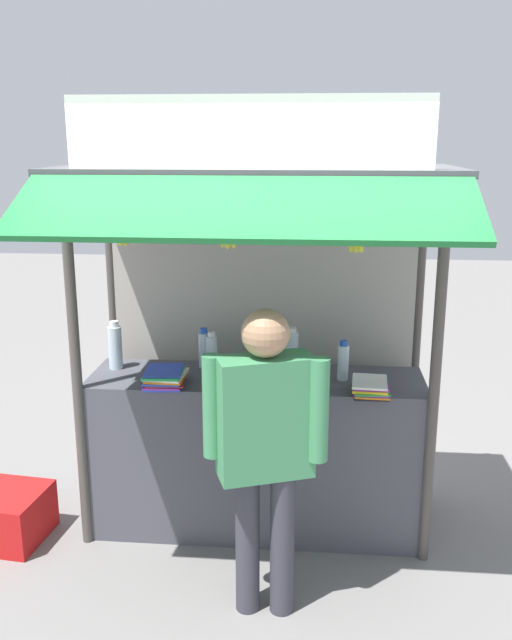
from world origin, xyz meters
name	(u,v)px	position (x,y,z in m)	size (l,w,h in m)	color
ground_plane	(256,523)	(0.00, 0.00, 0.00)	(20.00, 20.00, 0.00)	slate
stall_counter	(256,452)	(0.00, 0.00, 0.49)	(1.98, 0.55, 0.97)	#4C4C56
stall_structure	(258,280)	(0.00, 0.13, 1.53)	(2.18, 1.48, 2.54)	#4C4742
water_bottle_back_right	(343,361)	(0.51, 0.01, 1.08)	(0.07, 0.07, 0.24)	silver
water_bottle_far_right	(261,350)	(0.01, 0.20, 1.08)	(0.06, 0.06, 0.23)	silver
water_bottle_back_left	(292,350)	(0.21, 0.15, 1.10)	(0.08, 0.08, 0.27)	silver
water_bottle_front_left	(115,346)	(-0.87, 0.09, 1.11)	(0.08, 0.08, 0.30)	silver
water_bottle_mid_right	(212,353)	(-0.27, 0.09, 1.09)	(0.07, 0.07, 0.25)	silver
water_bottle_far_left	(204,349)	(-0.33, 0.16, 1.09)	(0.07, 0.07, 0.25)	silver
magazine_stack_mid_left	(370,387)	(0.65, -0.21, 1.01)	(0.21, 0.26, 0.08)	black
magazine_stack_right	(241,382)	(-0.07, -0.19, 1.01)	(0.22, 0.32, 0.08)	green
magazine_stack_center	(165,377)	(-0.51, -0.17, 1.01)	(0.25, 0.27, 0.09)	blue
banana_bunch_rightmost	(357,238)	(0.54, -0.38, 1.86)	(0.10, 0.09, 0.28)	#332D23
banana_bunch_leftmost	(229,232)	(-0.10, -0.38, 1.88)	(0.11, 0.11, 0.27)	#332D23
banana_bunch_inner_left	(125,229)	(-0.64, -0.38, 1.89)	(0.13, 0.12, 0.26)	#332D23
vendor_person	(265,437)	(0.12, -0.80, 0.95)	(0.60, 0.33, 1.58)	#383842
plastic_crate	(8,515)	(-1.47, -0.29, 0.15)	(0.43, 0.43, 0.30)	red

